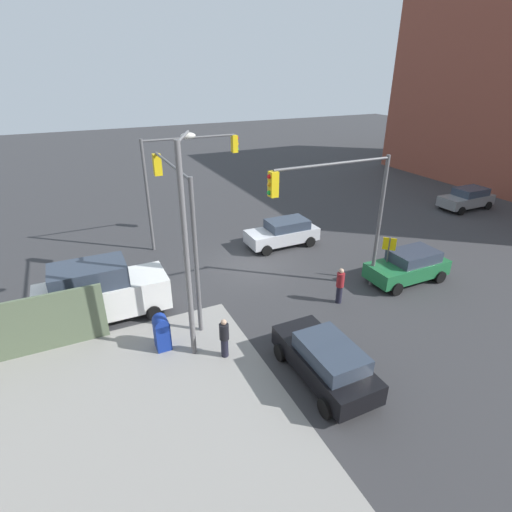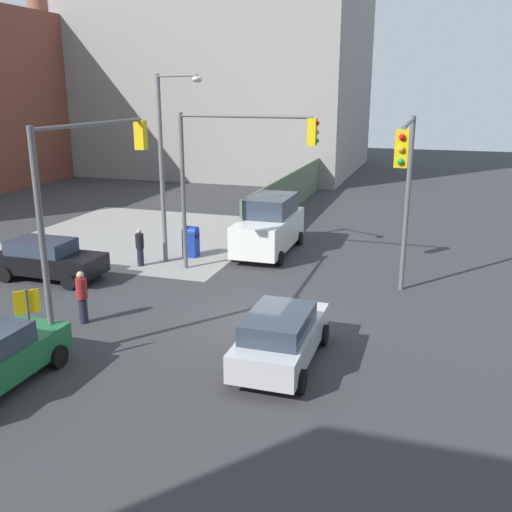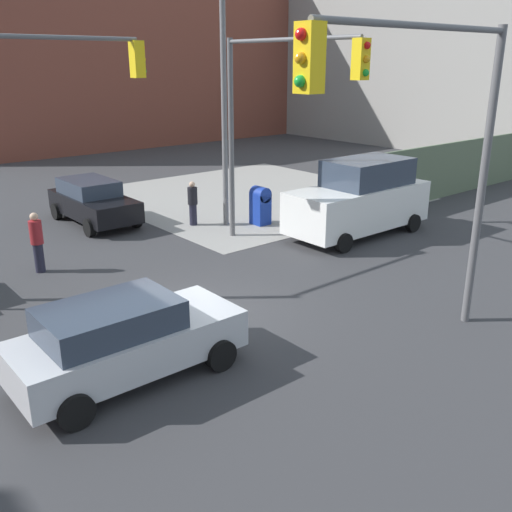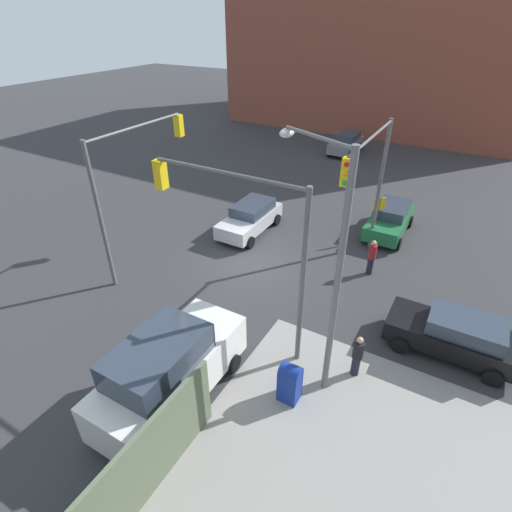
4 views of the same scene
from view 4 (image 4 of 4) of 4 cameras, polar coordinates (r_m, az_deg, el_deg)
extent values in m
plane|color=#333335|center=(19.44, -0.64, -1.10)|extent=(120.00, 120.00, 0.00)
cube|color=brown|center=(47.42, 18.28, 28.26)|extent=(16.00, 28.00, 17.28)
cylinder|color=#59595B|center=(20.29, 17.20, 9.28)|extent=(0.18, 0.18, 6.50)
cylinder|color=#59595B|center=(16.68, 16.35, 16.07)|extent=(5.69, 0.12, 0.12)
cube|color=yellow|center=(14.20, 12.88, 11.61)|extent=(0.32, 0.36, 1.00)
sphere|color=red|center=(13.93, 12.79, 12.63)|extent=(0.18, 0.18, 0.18)
sphere|color=orange|center=(14.04, 12.64, 11.40)|extent=(0.18, 0.18, 0.18)
sphere|color=green|center=(14.15, 12.48, 10.19)|extent=(0.18, 0.18, 0.18)
cylinder|color=#59595B|center=(17.55, -21.31, 4.89)|extent=(0.18, 0.18, 6.50)
cylinder|color=#59595B|center=(18.18, -16.78, 17.26)|extent=(5.41, 0.12, 0.12)
cube|color=yellow|center=(20.22, -10.99, 17.83)|extent=(0.32, 0.36, 1.00)
sphere|color=red|center=(20.28, -10.75, 18.83)|extent=(0.18, 0.18, 0.18)
sphere|color=orange|center=(20.36, -10.66, 17.95)|extent=(0.18, 0.18, 0.18)
sphere|color=green|center=(20.43, -10.57, 17.08)|extent=(0.18, 0.18, 0.18)
cylinder|color=#59595B|center=(12.62, 6.66, -3.95)|extent=(0.18, 0.18, 6.50)
cylinder|color=#59595B|center=(12.26, -4.17, 11.72)|extent=(0.12, 5.37, 0.12)
cube|color=yellow|center=(14.04, -13.47, 11.29)|extent=(0.36, 0.32, 1.00)
sphere|color=red|center=(14.05, -14.19, 12.61)|extent=(0.18, 0.18, 0.18)
sphere|color=orange|center=(14.15, -14.02, 11.39)|extent=(0.18, 0.18, 0.18)
sphere|color=green|center=(14.27, -13.85, 10.19)|extent=(0.18, 0.18, 0.18)
cylinder|color=slate|center=(11.31, 11.47, -4.55)|extent=(0.20, 0.20, 8.00)
cylinder|color=slate|center=(10.34, 8.91, 16.43)|extent=(1.08, 2.23, 0.10)
ellipsoid|color=silver|center=(11.24, 4.44, 17.15)|extent=(0.56, 0.36, 0.24)
cylinder|color=#4C4C4C|center=(21.92, 16.87, 5.12)|extent=(0.08, 0.08, 2.40)
cube|color=yellow|center=(21.57, 17.22, 7.13)|extent=(0.48, 0.48, 0.64)
cube|color=navy|center=(13.14, 4.82, -17.95)|extent=(0.56, 0.64, 1.15)
cylinder|color=navy|center=(12.71, 4.94, -16.28)|extent=(0.56, 0.64, 0.56)
cube|color=slate|center=(35.93, 12.68, 15.23)|extent=(4.30, 1.80, 0.75)
cube|color=#2D3847|center=(36.08, 12.98, 16.34)|extent=(2.41, 1.58, 0.55)
cylinder|color=black|center=(34.45, 13.24, 13.79)|extent=(0.64, 0.22, 0.64)
cylinder|color=black|center=(34.97, 10.37, 14.38)|extent=(0.64, 0.22, 0.64)
cylinder|color=black|center=(37.15, 14.71, 14.91)|extent=(0.64, 0.22, 0.64)
cylinder|color=black|center=(37.64, 12.02, 15.46)|extent=(0.64, 0.22, 0.64)
cube|color=#B7BABF|center=(21.92, -0.91, 5.09)|extent=(4.39, 1.80, 0.75)
cube|color=#2D3847|center=(21.91, -0.46, 6.97)|extent=(2.46, 1.58, 0.55)
cylinder|color=black|center=(20.57, -0.85, 1.96)|extent=(0.64, 0.22, 0.64)
cylinder|color=black|center=(21.42, -5.01, 3.15)|extent=(0.64, 0.22, 0.64)
cylinder|color=black|center=(22.88, 2.95, 5.21)|extent=(0.64, 0.22, 0.64)
cylinder|color=black|center=(23.65, -0.95, 6.19)|extent=(0.64, 0.22, 0.64)
cube|color=black|center=(16.00, 26.07, -10.30)|extent=(1.80, 4.38, 0.75)
cube|color=#2D3847|center=(15.63, 27.88, -8.84)|extent=(1.58, 2.45, 0.55)
cylinder|color=black|center=(15.54, 19.91, -11.88)|extent=(0.22, 0.64, 0.64)
cylinder|color=black|center=(16.93, 21.23, -8.05)|extent=(0.22, 0.64, 0.64)
cylinder|color=black|center=(15.70, 30.75, -14.70)|extent=(0.22, 0.64, 0.64)
cylinder|color=black|center=(17.07, 31.05, -10.65)|extent=(0.22, 0.64, 0.64)
cube|color=#1E6638|center=(22.91, 18.46, 4.61)|extent=(4.23, 1.80, 0.75)
cube|color=#2D3847|center=(22.95, 18.93, 6.38)|extent=(2.37, 1.58, 0.55)
cylinder|color=black|center=(21.70, 19.67, 1.65)|extent=(0.64, 0.22, 0.64)
cylinder|color=black|center=(21.97, 15.15, 2.87)|extent=(0.64, 0.22, 0.64)
cylinder|color=black|center=(24.25, 21.16, 4.61)|extent=(0.64, 0.22, 0.64)
cylinder|color=black|center=(24.50, 17.09, 5.67)|extent=(0.64, 0.22, 0.64)
cube|color=white|center=(13.08, -11.88, -16.11)|extent=(5.40, 2.10, 1.40)
cube|color=#2D3847|center=(12.05, -13.84, -13.69)|extent=(3.02, 1.85, 0.90)
cylinder|color=black|center=(15.01, -10.14, -11.92)|extent=(0.64, 0.22, 0.64)
cylinder|color=black|center=(14.08, -3.22, -15.04)|extent=(0.64, 0.22, 0.64)
cylinder|color=black|center=(13.44, -20.56, -20.89)|extent=(0.64, 0.22, 0.64)
cylinder|color=black|center=(12.39, -13.37, -25.55)|extent=(0.64, 0.22, 0.64)
cylinder|color=maroon|center=(18.84, 16.31, 0.60)|extent=(0.36, 0.36, 0.68)
sphere|color=tan|center=(18.62, 16.52, 1.79)|extent=(0.23, 0.23, 0.23)
cylinder|color=#1E1E2D|center=(19.24, 15.97, -1.36)|extent=(0.28, 0.28, 0.86)
cylinder|color=black|center=(13.78, 14.42, -12.86)|extent=(0.36, 0.36, 0.63)
sphere|color=tan|center=(13.49, 14.66, -11.57)|extent=(0.22, 0.22, 0.22)
cylinder|color=#1E1E2D|center=(14.29, 14.02, -14.90)|extent=(0.28, 0.28, 0.80)
camera|label=1|loc=(11.27, 87.70, -2.37)|focal=28.00mm
camera|label=2|loc=(33.95, 6.41, 26.35)|focal=40.00mm
camera|label=3|loc=(28.85, -12.95, 21.69)|focal=40.00mm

